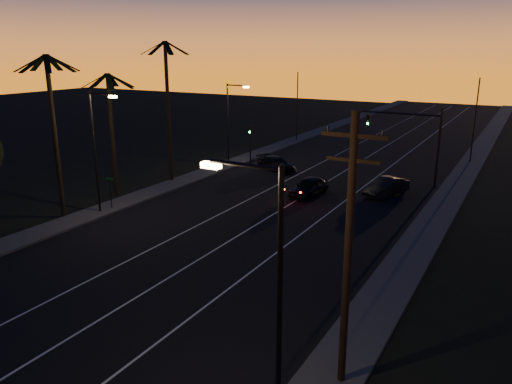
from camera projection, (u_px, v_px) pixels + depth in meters
The scene contains 21 objects.
road at pixel (290, 200), 40.61m from camera, with size 20.00×170.00×0.01m, color black.
sidewalk_left at pixel (180, 182), 45.85m from camera, with size 2.40×170.00×0.16m, color #343432.
sidewalk_right at pixel (433, 221), 35.33m from camera, with size 2.40×170.00×0.16m, color #343432.
lane_stripe_left at pixel (258, 195), 42.02m from camera, with size 0.12×160.00×0.01m, color silver.
lane_stripe_mid at pixel (296, 201), 40.38m from camera, with size 0.12×160.00×0.01m, color silver.
lane_stripe_right at pixel (337, 207), 38.73m from camera, with size 0.12×160.00×0.01m, color silver.
palm_near at pixel (53, 121), 34.52m from camera, with size 4.25×4.16×11.53m.
palm_mid at pixel (111, 121), 40.06m from camera, with size 4.25×4.16×10.03m.
palm_far at pixel (168, 98), 44.24m from camera, with size 4.25×4.16×12.53m.
streetlight_left_near at pixel (97, 143), 35.79m from camera, with size 2.55×0.26×9.00m.
streetlight_left_far at pixel (230, 118), 50.94m from camera, with size 2.55×0.26×8.50m.
streetlight_right_near at pixel (270, 291), 14.00m from camera, with size 2.55×0.26×9.00m.
street_sign at pixel (110, 189), 37.68m from camera, with size 0.70×0.06×2.60m.
utility_pole at pixel (348, 249), 16.93m from camera, with size 2.20×0.28×10.00m.
signal_mast at pixel (412, 131), 44.32m from camera, with size 7.10×0.41×7.00m.
signal_post at pixel (250, 137), 52.65m from camera, with size 0.28×0.37×4.20m.
far_pole_left at pixel (297, 107), 65.50m from camera, with size 0.14×0.14×9.00m, color black.
far_pole_right at pixel (475, 121), 52.65m from camera, with size 0.14×0.14×9.00m, color black.
lead_car at pixel (309, 187), 41.64m from camera, with size 2.28×5.17×1.53m.
right_car at pixel (386, 187), 41.69m from camera, with size 3.09×4.78×1.49m.
cross_car at pixel (277, 164), 50.25m from camera, with size 5.08×3.51×1.37m.
Camera 1 is at (16.55, -5.26, 11.86)m, focal length 35.00 mm.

